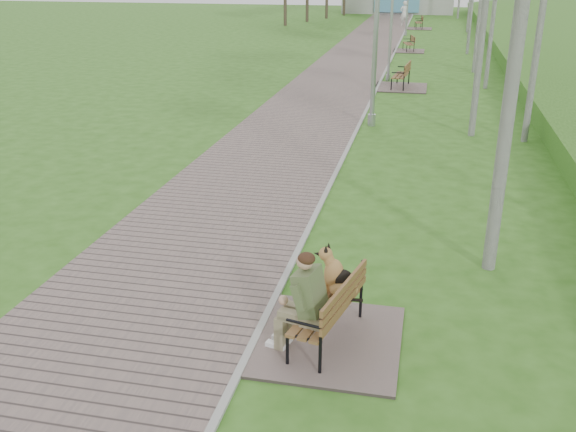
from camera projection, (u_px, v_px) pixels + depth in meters
ground at (328, 189)px, 13.72m from camera, size 120.00×120.00×0.00m
walkway at (360, 54)px, 33.56m from camera, size 3.50×67.00×0.04m
kerb at (394, 54)px, 33.21m from camera, size 0.10×67.00×0.05m
bench_main at (322, 312)px, 8.04m from camera, size 1.82×2.02×1.59m
bench_second at (400, 82)px, 24.52m from camera, size 1.94×2.16×1.19m
bench_third at (408, 48)px, 34.44m from camera, size 1.63×1.81×1.00m
bench_far at (419, 26)px, 45.79m from camera, size 1.79×1.99×1.10m
lamp_post_near at (376, 29)px, 17.97m from camera, size 0.23×0.23×5.94m
lamp_post_second at (391, 26)px, 25.28m from camera, size 0.18×0.18×4.58m
lamp_post_third at (408, 2)px, 41.03m from camera, size 0.17×0.17×4.42m
pedestrian_near at (404, 13)px, 47.57m from camera, size 0.77×0.65×1.79m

